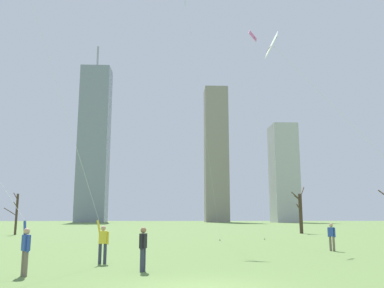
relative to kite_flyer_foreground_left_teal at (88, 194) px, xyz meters
name	(u,v)px	position (x,y,z in m)	size (l,w,h in m)	color
kite_flyer_foreground_left_teal	(88,194)	(0.00, 0.00, 0.00)	(6.51, 1.82, 19.01)	#33384C
bystander_watching_nearby	(332,236)	(13.26, 6.27, -2.09)	(0.36, 0.42, 1.62)	#726656
bystander_far_off_by_trees	(143,247)	(2.63, -2.54, -2.09)	(0.28, 0.50, 1.62)	#33384C
distant_kite_drifting_right_pink	(254,51)	(10.43, 13.75, 12.79)	(2.20, 6.14, 17.49)	pink
distant_kite_low_near_trees_green	(187,1)	(4.94, 17.44, 19.29)	(3.76, 0.53, 24.51)	green
bare_tree_rightmost	(16,213)	(-14.15, 29.83, -0.57)	(1.50, 1.45, 4.79)	#423326
bare_tree_center	(300,211)	(19.62, 32.30, -0.28)	(2.47, 2.61, 5.82)	#423326
skyline_mid_tower_left	(284,173)	(45.87, 133.75, 15.41)	(9.12, 11.62, 36.81)	#B2B2B7
skyline_short_annex	(94,143)	(-27.44, 141.28, 27.78)	(11.43, 9.31, 71.17)	gray
skyline_wide_slab	(216,154)	(21.07, 142.36, 23.97)	(9.18, 9.26, 53.94)	gray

